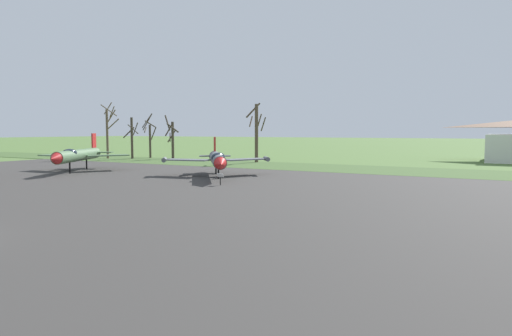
% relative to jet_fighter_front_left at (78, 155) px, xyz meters
% --- Properties ---
extents(asphalt_apron, '(90.47, 47.97, 0.05)m').
position_rel_jet_fighter_front_left_xyz_m(asphalt_apron, '(21.21, -11.11, -1.90)').
color(asphalt_apron, '#383533').
rests_on(asphalt_apron, ground).
extents(grass_verge_strip, '(150.47, 12.00, 0.06)m').
position_rel_jet_fighter_front_left_xyz_m(grass_verge_strip, '(21.21, 18.88, -1.90)').
color(grass_verge_strip, '#3F592B').
rests_on(grass_verge_strip, ground).
extents(jet_fighter_front_left, '(9.66, 12.57, 4.35)m').
position_rel_jet_fighter_front_left_xyz_m(jet_fighter_front_left, '(0.00, 0.00, 0.00)').
color(jet_fighter_front_left, '#4C6B47').
rests_on(jet_fighter_front_left, ground).
extents(jet_fighter_rear_center, '(10.80, 11.51, 3.98)m').
position_rel_jet_fighter_front_left_xyz_m(jet_fighter_rear_center, '(17.04, 2.90, -0.11)').
color(jet_fighter_rear_center, '#565B60').
rests_on(jet_fighter_rear_center, ground).
extents(info_placard_rear_center, '(0.57, 0.27, 1.05)m').
position_rel_jet_fighter_front_left_xyz_m(info_placard_rear_center, '(21.23, -2.82, -1.26)').
color(info_placard_rear_center, black).
rests_on(info_placard_rear_center, ground).
extents(bare_tree_far_left, '(3.16, 3.24, 9.47)m').
position_rel_jet_fighter_front_left_xyz_m(bare_tree_far_left, '(-16.12, 19.40, 2.96)').
color(bare_tree_far_left, brown).
rests_on(bare_tree_far_left, ground).
extents(bare_tree_left_of_center, '(2.57, 2.54, 6.89)m').
position_rel_jet_fighter_front_left_xyz_m(bare_tree_left_of_center, '(-12.31, 20.95, 1.72)').
color(bare_tree_left_of_center, '#42382D').
rests_on(bare_tree_left_of_center, ground).
extents(bare_tree_center, '(2.67, 2.65, 7.69)m').
position_rel_jet_fighter_front_left_xyz_m(bare_tree_center, '(-11.08, 23.93, 1.77)').
color(bare_tree_center, '#42382D').
rests_on(bare_tree_center, ground).
extents(bare_tree_right_of_center, '(2.80, 2.57, 7.29)m').
position_rel_jet_fighter_front_left_xyz_m(bare_tree_right_of_center, '(-6.62, 24.37, 1.80)').
color(bare_tree_right_of_center, '#42382D').
rests_on(bare_tree_right_of_center, ground).
extents(bare_tree_far_right, '(3.26, 2.79, 8.84)m').
position_rel_jet_fighter_front_left_xyz_m(bare_tree_far_right, '(10.15, 23.32, 2.76)').
color(bare_tree_far_right, brown).
rests_on(bare_tree_far_right, ground).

